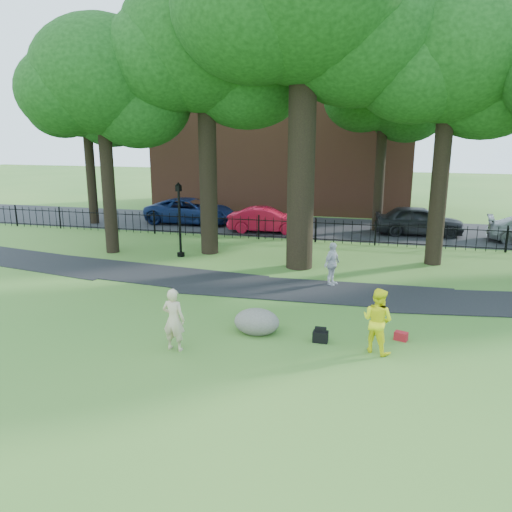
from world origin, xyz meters
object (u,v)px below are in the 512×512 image
(man, at_px, (377,320))
(boulder, at_px, (257,320))
(lamppost, at_px, (180,221))
(red_sedan, at_px, (266,220))
(woman, at_px, (174,320))
(big_tree, at_px, (309,5))

(man, height_order, boulder, man)
(lamppost, height_order, red_sedan, lamppost)
(woman, xyz_separation_m, lamppost, (-3.74, 9.38, 0.82))
(man, distance_m, red_sedan, 15.94)
(man, relative_size, boulder, 1.32)
(woman, xyz_separation_m, man, (5.12, 1.18, 0.02))
(woman, xyz_separation_m, red_sedan, (-1.24, 15.80, -0.14))
(man, xyz_separation_m, boulder, (-3.31, 0.46, -0.48))
(big_tree, distance_m, man, 12.52)
(big_tree, xyz_separation_m, boulder, (-0.14, -7.32, -9.76))
(lamppost, relative_size, red_sedan, 0.79)
(man, distance_m, boulder, 3.38)
(woman, relative_size, lamppost, 0.50)
(big_tree, relative_size, red_sedan, 3.38)
(man, bearing_deg, big_tree, -38.42)
(big_tree, distance_m, woman, 13.06)
(big_tree, xyz_separation_m, red_sedan, (-3.18, 6.84, -9.44))
(big_tree, distance_m, red_sedan, 12.08)
(woman, height_order, boulder, woman)
(woman, bearing_deg, big_tree, -98.17)
(boulder, bearing_deg, woman, -137.74)
(woman, bearing_deg, lamppost, -64.20)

